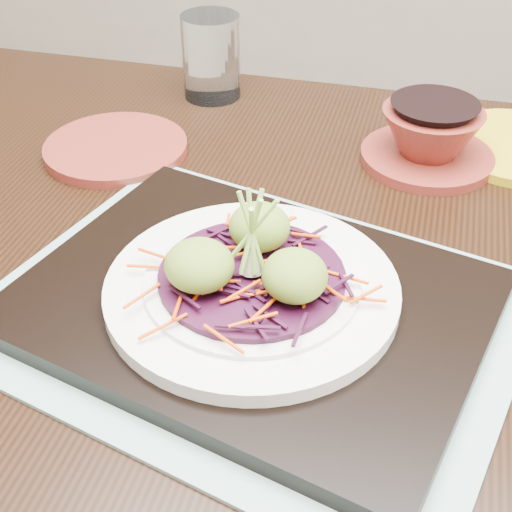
% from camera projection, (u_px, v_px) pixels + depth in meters
% --- Properties ---
extents(dining_table, '(1.28, 0.91, 0.76)m').
position_uv_depth(dining_table, '(269.00, 329.00, 0.74)').
color(dining_table, black).
rests_on(dining_table, ground).
extents(placemat, '(0.52, 0.47, 0.00)m').
position_uv_depth(placemat, '(252.00, 312.00, 0.61)').
color(placemat, '#87AE99').
rests_on(placemat, dining_table).
extents(serving_tray, '(0.45, 0.39, 0.02)m').
position_uv_depth(serving_tray, '(252.00, 303.00, 0.60)').
color(serving_tray, black).
rests_on(serving_tray, placemat).
extents(white_plate, '(0.25, 0.25, 0.02)m').
position_uv_depth(white_plate, '(252.00, 288.00, 0.59)').
color(white_plate, silver).
rests_on(white_plate, serving_tray).
extents(cabbage_bed, '(0.16, 0.16, 0.01)m').
position_uv_depth(cabbage_bed, '(252.00, 276.00, 0.59)').
color(cabbage_bed, '#340A25').
rests_on(cabbage_bed, white_plate).
extents(carrot_julienne, '(0.19, 0.19, 0.01)m').
position_uv_depth(carrot_julienne, '(252.00, 269.00, 0.58)').
color(carrot_julienne, '#D24103').
rests_on(carrot_julienne, cabbage_bed).
extents(guacamole_scoops, '(0.13, 0.12, 0.04)m').
position_uv_depth(guacamole_scoops, '(252.00, 255.00, 0.57)').
color(guacamole_scoops, olive).
rests_on(guacamole_scoops, cabbage_bed).
extents(scallion_garnish, '(0.06, 0.06, 0.09)m').
position_uv_depth(scallion_garnish, '(252.00, 236.00, 0.56)').
color(scallion_garnish, '#8FBC4B').
rests_on(scallion_garnish, cabbage_bed).
extents(terracotta_side_plate, '(0.17, 0.17, 0.01)m').
position_uv_depth(terracotta_side_plate, '(116.00, 148.00, 0.83)').
color(terracotta_side_plate, maroon).
rests_on(terracotta_side_plate, dining_table).
extents(water_glass, '(0.10, 0.10, 0.11)m').
position_uv_depth(water_glass, '(211.00, 57.00, 0.93)').
color(water_glass, white).
rests_on(water_glass, dining_table).
extents(terracotta_bowl_set, '(0.20, 0.20, 0.06)m').
position_uv_depth(terracotta_bowl_set, '(430.00, 139.00, 0.80)').
color(terracotta_bowl_set, maroon).
rests_on(terracotta_bowl_set, dining_table).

